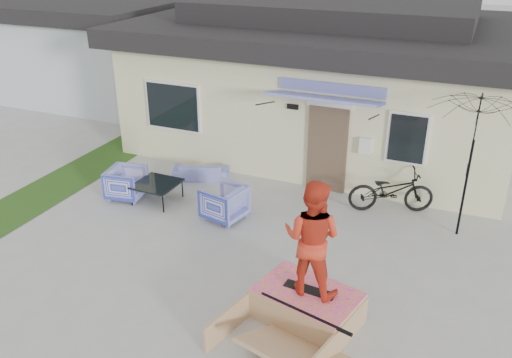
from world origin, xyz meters
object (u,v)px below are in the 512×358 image
at_px(loveseat, 201,168).
at_px(skateboard, 309,289).
at_px(patio_umbrella, 471,157).
at_px(skate_ramp, 307,305).
at_px(armchair_left, 126,182).
at_px(skater, 312,236).
at_px(bicycle, 392,186).
at_px(armchair_right, 224,201).
at_px(coffee_table, 157,192).

height_order(loveseat, skateboard, skateboard).
height_order(patio_umbrella, skateboard, patio_umbrella).
xyz_separation_m(skate_ramp, skateboard, (0.01, 0.05, 0.29)).
distance_m(armchair_left, skate_ramp, 5.84).
height_order(armchair_left, skate_ramp, armchair_left).
bearing_deg(loveseat, skateboard, 115.73).
distance_m(patio_umbrella, skateboard, 4.44).
height_order(skate_ramp, skater, skater).
bearing_deg(skate_ramp, skater, 90.00).
height_order(bicycle, skateboard, bicycle).
xyz_separation_m(armchair_right, coffee_table, (-1.80, 0.12, -0.19)).
distance_m(patio_umbrella, skater, 4.28).
distance_m(skate_ramp, skateboard, 0.30).
relative_size(skate_ramp, skater, 1.11).
xyz_separation_m(loveseat, patio_umbrella, (6.25, -0.33, 1.47)).
bearing_deg(skater, armchair_left, -21.78).
xyz_separation_m(armchair_right, bicycle, (3.28, 1.79, 0.18)).
distance_m(loveseat, armchair_left, 1.97).
distance_m(armchair_left, bicycle, 6.11).
bearing_deg(armchair_left, coffee_table, -90.44).
bearing_deg(skate_ramp, armchair_right, 151.09).
bearing_deg(loveseat, patio_umbrella, 156.88).
bearing_deg(skate_ramp, armchair_left, 168.35).
distance_m(coffee_table, skateboard, 5.22).
bearing_deg(bicycle, armchair_right, 97.09).
height_order(coffee_table, patio_umbrella, patio_umbrella).
xyz_separation_m(armchair_left, patio_umbrella, (7.34, 1.31, 1.33)).
height_order(armchair_right, skateboard, armchair_right).
relative_size(coffee_table, bicycle, 0.50).
xyz_separation_m(coffee_table, skateboard, (4.54, -2.56, 0.32)).
xyz_separation_m(loveseat, armchair_right, (1.47, -1.64, 0.15)).
distance_m(loveseat, coffee_table, 1.55).
distance_m(loveseat, patio_umbrella, 6.43).
xyz_separation_m(skateboard, skater, (0.00, -0.00, 0.99)).
relative_size(armchair_left, skater, 0.43).
relative_size(coffee_table, skate_ramp, 0.45).
relative_size(patio_umbrella, skate_ramp, 1.04).
relative_size(armchair_left, coffee_table, 0.87).
bearing_deg(skater, bicycle, -94.34).
relative_size(armchair_left, patio_umbrella, 0.38).
bearing_deg(armchair_right, coffee_table, -81.94).
relative_size(coffee_table, skater, 0.49).
bearing_deg(armchair_right, loveseat, -126.21).
height_order(loveseat, skate_ramp, loveseat).
height_order(loveseat, bicycle, bicycle).
bearing_deg(skater, coffee_table, -26.49).
xyz_separation_m(armchair_left, coffee_table, (0.76, 0.12, -0.18)).
bearing_deg(patio_umbrella, skateboard, -118.54).
relative_size(armchair_right, skateboard, 1.01).
bearing_deg(patio_umbrella, loveseat, 177.02).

